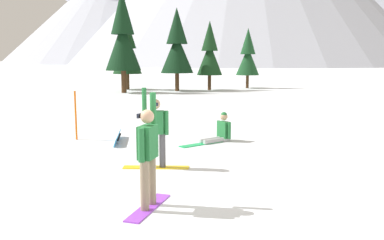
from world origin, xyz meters
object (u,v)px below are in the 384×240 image
(loose_snowboard_near_right, at_px, (118,137))
(trail_marker_pole, at_px, (76,115))
(pine_tree_twin, at_px, (123,37))
(pine_tree_short, at_px, (177,46))
(snowboarder_background, at_px, (219,132))
(pine_tree_broad, at_px, (127,50))
(snowboarder_midground, at_px, (156,131))
(snowboarder_foreground, at_px, (148,155))
(pine_tree_tall, at_px, (248,56))
(pine_tree_slender, at_px, (210,53))

(loose_snowboard_near_right, relative_size, trail_marker_pole, 1.12)
(trail_marker_pole, bearing_deg, loose_snowboard_near_right, -3.52)
(pine_tree_twin, bearing_deg, trail_marker_pole, -73.38)
(pine_tree_short, bearing_deg, snowboarder_background, -72.29)
(snowboarder_background, distance_m, pine_tree_broad, 23.69)
(snowboarder_midground, bearing_deg, snowboarder_foreground, -75.85)
(snowboarder_foreground, xyz_separation_m, pine_tree_tall, (-0.58, 30.81, 1.95))
(pine_tree_tall, bearing_deg, snowboarder_midground, -90.16)
(pine_tree_slender, bearing_deg, snowboarder_foreground, -82.69)
(snowboarder_foreground, xyz_separation_m, snowboarder_midground, (-0.66, 2.62, -0.06))
(loose_snowboard_near_right, relative_size, pine_tree_slender, 0.31)
(snowboarder_foreground, bearing_deg, pine_tree_broad, 111.53)
(trail_marker_pole, height_order, pine_tree_slender, pine_tree_slender)
(loose_snowboard_near_right, height_order, pine_tree_tall, pine_tree_tall)
(snowboarder_foreground, height_order, trail_marker_pole, snowboarder_foreground)
(snowboarder_foreground, distance_m, pine_tree_short, 26.97)
(loose_snowboard_near_right, height_order, pine_tree_twin, pine_tree_twin)
(pine_tree_slender, bearing_deg, pine_tree_tall, 45.67)
(pine_tree_twin, height_order, pine_tree_short, pine_tree_twin)
(snowboarder_midground, height_order, snowboarder_background, snowboarder_midground)
(snowboarder_midground, distance_m, pine_tree_slender, 25.40)
(pine_tree_tall, bearing_deg, snowboarder_foreground, -88.92)
(loose_snowboard_near_right, xyz_separation_m, pine_tree_tall, (2.19, 25.43, 2.78))
(snowboarder_foreground, bearing_deg, trail_marker_pole, 127.82)
(snowboarder_background, relative_size, pine_tree_short, 0.24)
(snowboarder_background, distance_m, pine_tree_tall, 24.83)
(trail_marker_pole, bearing_deg, snowboarder_midground, -38.45)
(snowboarder_midground, xyz_separation_m, pine_tree_broad, (-9.95, 24.27, 2.46))
(pine_tree_slender, bearing_deg, pine_tree_broad, -173.05)
(snowboarder_foreground, relative_size, snowboarder_midground, 1.04)
(snowboarder_foreground, relative_size, trail_marker_pole, 1.27)
(snowboarder_foreground, bearing_deg, snowboarder_background, 86.36)
(snowboarder_midground, relative_size, snowboarder_background, 1.22)
(pine_tree_slender, xyz_separation_m, pine_tree_short, (-2.44, -1.60, 0.52))
(pine_tree_broad, bearing_deg, pine_tree_slender, 6.95)
(pine_tree_broad, bearing_deg, pine_tree_short, -9.09)
(snowboarder_foreground, height_order, pine_tree_slender, pine_tree_slender)
(snowboarder_foreground, bearing_deg, pine_tree_tall, 91.08)
(snowboarder_midground, bearing_deg, loose_snowboard_near_right, 127.45)
(snowboarder_foreground, xyz_separation_m, snowboarder_background, (0.39, 6.13, -0.65))
(snowboarder_foreground, distance_m, pine_tree_slender, 28.07)
(loose_snowboard_near_right, bearing_deg, pine_tree_short, 98.84)
(snowboarder_background, height_order, pine_tree_slender, pine_tree_slender)
(trail_marker_pole, bearing_deg, pine_tree_broad, 106.54)
(snowboarder_background, bearing_deg, pine_tree_tall, 92.26)
(pine_tree_tall, bearing_deg, pine_tree_slender, -134.33)
(pine_tree_slender, bearing_deg, pine_tree_twin, -145.20)
(snowboarder_background, height_order, pine_tree_short, pine_tree_short)
(snowboarder_background, relative_size, loose_snowboard_near_right, 0.89)
(trail_marker_pole, bearing_deg, pine_tree_slender, 88.25)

